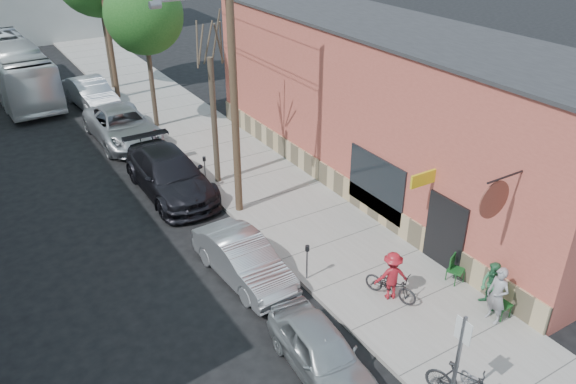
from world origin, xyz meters
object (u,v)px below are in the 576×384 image
utility_pole_near (232,78)px  car_0 (321,351)px  sign_post (459,355)px  parking_meter_near (307,257)px  car_1 (244,259)px  car_2 (170,174)px  car_4 (91,94)px  cyclist (392,276)px  car_3 (123,126)px  bus (15,69)px  patron_green (492,286)px  patio_chair_b (502,304)px  tree_leafy_mid (144,15)px  parking_meter_far (205,166)px  tree_bare (214,122)px  patio_chair_a (456,270)px  patron_grey (497,295)px

utility_pole_near → car_0: size_ratio=2.58×
sign_post → parking_meter_near: sign_post is taller
car_1 → parking_meter_near: bearing=-42.2°
car_2 → car_4: (0.00, 12.31, -0.04)m
cyclist → parking_meter_near: bearing=-29.7°
car_3 → bus: bearing=106.6°
utility_pole_near → patron_green: 10.79m
patio_chair_b → car_0: 5.67m
car_0 → car_3: bearing=93.3°
utility_pole_near → tree_leafy_mid: bearing=87.7°
car_2 → car_3: size_ratio=1.01×
car_2 → parking_meter_far: bearing=-9.8°
tree_bare → car_3: size_ratio=0.91×
utility_pole_near → tree_bare: bearing=81.2°
car_2 → bus: bearing=101.1°
parking_meter_far → car_4: size_ratio=0.25×
parking_meter_near → utility_pole_near: size_ratio=0.12×
patio_chair_a → patron_grey: (-0.42, -1.88, 0.45)m
parking_meter_far → car_2: car_2 is taller
patron_green → patio_chair_a: bearing=-177.3°
utility_pole_near → car_4: bearing=96.0°
utility_pole_near → car_3: 10.52m
sign_post → cyclist: bearing=68.6°
car_2 → car_3: car_2 is taller
patio_chair_b → cyclist: bearing=129.4°
parking_meter_near → bus: bearing=100.7°
tree_bare → cyclist: 10.09m
parking_meter_far → patio_chair_b: bearing=-72.8°
utility_pole_near → patio_chair_a: (3.76, -7.68, -4.82)m
cyclist → car_0: (-3.40, -1.22, -0.29)m
sign_post → car_2: size_ratio=0.47×
parking_meter_far → patron_green: 12.39m
patio_chair_b → car_4: (-5.24, 24.80, 0.23)m
patron_green → car_2: bearing=-150.3°
parking_meter_near → patron_green: size_ratio=0.80×
parking_meter_far → car_4: (-1.45, 12.57, -0.16)m
car_3 → patio_chair_a: bearing=-73.1°
tree_leafy_mid → car_1: 15.03m
cyclist → car_2: 10.60m
tree_leafy_mid → patio_chair_b: tree_leafy_mid is taller
car_0 → car_1: size_ratio=0.89×
parking_meter_near → car_3: (-1.45, 14.41, -0.17)m
car_1 → cyclist: bearing=-50.0°
tree_bare → cyclist: (1.09, -9.86, -1.86)m
parking_meter_near → car_4: (-1.45, 20.33, -0.16)m
tree_leafy_mid → car_3: bearing=-157.5°
cyclist → bus: bearing=-54.3°
patron_green → car_4: size_ratio=0.31×
parking_meter_far → bus: size_ratio=0.11×
utility_pole_near → bus: size_ratio=0.85×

